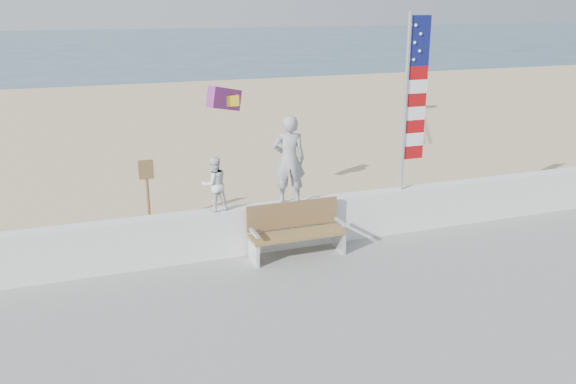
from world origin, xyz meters
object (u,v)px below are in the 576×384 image
object	(u,v)px
child	(214,184)
bench	(296,229)
adult	(289,160)
flag	(412,95)

from	to	relation	value
child	bench	bearing A→B (deg)	153.81
adult	bench	size ratio (longest dim) A/B	0.93
adult	bench	xyz separation A→B (m)	(-0.03, -0.45, -1.23)
adult	child	bearing A→B (deg)	13.91
bench	adult	bearing A→B (deg)	85.85
child	flag	world-z (taller)	flag
child	flag	xyz separation A→B (m)	(4.00, -0.00, 1.41)
child	bench	size ratio (longest dim) A/B	0.56
adult	bench	world-z (taller)	adult
adult	flag	world-z (taller)	flag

